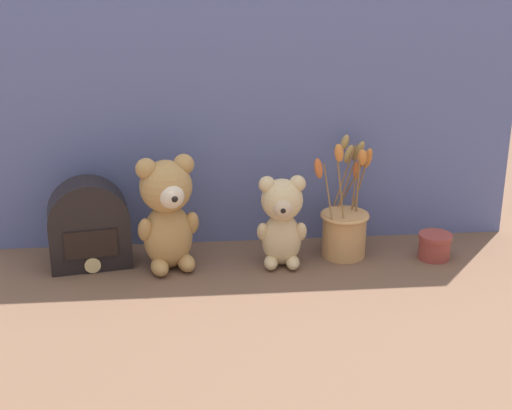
% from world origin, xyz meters
% --- Properties ---
extents(ground_plane, '(4.00, 4.00, 0.00)m').
position_xyz_m(ground_plane, '(0.00, 0.00, 0.00)').
color(ground_plane, brown).
extents(backdrop_wall, '(1.42, 0.02, 0.76)m').
position_xyz_m(backdrop_wall, '(0.00, 0.17, 0.38)').
color(backdrop_wall, slate).
rests_on(backdrop_wall, ground).
extents(teddy_bear_large, '(0.17, 0.15, 0.30)m').
position_xyz_m(teddy_bear_large, '(-0.22, 0.00, 0.15)').
color(teddy_bear_large, tan).
rests_on(teddy_bear_large, ground).
extents(teddy_bear_medium, '(0.13, 0.12, 0.24)m').
position_xyz_m(teddy_bear_medium, '(0.06, -0.00, 0.13)').
color(teddy_bear_medium, '#DBBC84').
rests_on(teddy_bear_medium, ground).
extents(flower_vase, '(0.17, 0.16, 0.32)m').
position_xyz_m(flower_vase, '(0.24, 0.04, 0.09)').
color(flower_vase, tan).
rests_on(flower_vase, ground).
extents(vintage_radio, '(0.22, 0.13, 0.23)m').
position_xyz_m(vintage_radio, '(-0.42, 0.04, 0.10)').
color(vintage_radio, black).
rests_on(vintage_radio, ground).
extents(decorative_tin_tall, '(0.09, 0.09, 0.07)m').
position_xyz_m(decorative_tin_tall, '(0.47, 0.00, 0.03)').
color(decorative_tin_tall, '#993D33').
rests_on(decorative_tin_tall, ground).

